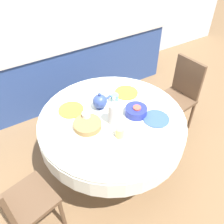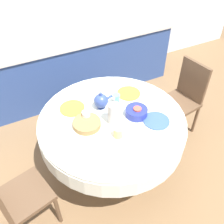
% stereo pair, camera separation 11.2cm
% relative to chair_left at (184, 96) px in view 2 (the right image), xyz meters
% --- Properties ---
extents(ground_plane, '(12.00, 12.00, 0.00)m').
position_rel_chair_left_xyz_m(ground_plane, '(-1.04, -0.15, -0.52)').
color(ground_plane, brown).
extents(kitchen_counter, '(3.24, 0.64, 0.88)m').
position_rel_chair_left_xyz_m(kitchen_counter, '(-1.04, 1.36, -0.07)').
color(kitchen_counter, '#2D4784').
rests_on(kitchen_counter, ground_plane).
extents(dining_table, '(1.42, 1.42, 0.72)m').
position_rel_chair_left_xyz_m(dining_table, '(-1.04, -0.15, 0.09)').
color(dining_table, tan).
rests_on(dining_table, ground_plane).
extents(chair_left, '(0.45, 0.45, 0.93)m').
position_rel_chair_left_xyz_m(chair_left, '(0.00, 0.00, 0.00)').
color(chair_left, brown).
rests_on(chair_left, ground_plane).
extents(chair_right, '(0.48, 0.48, 0.93)m').
position_rel_chair_left_xyz_m(chair_right, '(-2.07, -0.40, 0.00)').
color(chair_right, brown).
rests_on(chair_right, ground_plane).
extents(plate_near_left, '(0.25, 0.25, 0.01)m').
position_rel_chair_left_xyz_m(plate_near_left, '(-1.30, -0.48, 0.21)').
color(plate_near_left, white).
rests_on(plate_near_left, dining_table).
extents(cup_near_left, '(0.08, 0.08, 0.10)m').
position_rel_chair_left_xyz_m(cup_near_left, '(-1.11, -0.38, 0.25)').
color(cup_near_left, '#DBB766').
rests_on(cup_near_left, dining_table).
extents(plate_near_right, '(0.25, 0.25, 0.01)m').
position_rel_chair_left_xyz_m(plate_near_right, '(-0.69, -0.38, 0.21)').
color(plate_near_right, '#3856AD').
rests_on(plate_near_right, dining_table).
extents(cup_near_right, '(0.08, 0.08, 0.10)m').
position_rel_chair_left_xyz_m(cup_near_right, '(-0.82, -0.23, 0.25)').
color(cup_near_right, '#CC4C3D').
rests_on(cup_near_right, dining_table).
extents(plate_far_left, '(0.25, 0.25, 0.01)m').
position_rel_chair_left_xyz_m(plate_far_left, '(-1.33, 0.16, 0.21)').
color(plate_far_left, yellow).
rests_on(plate_far_left, dining_table).
extents(cup_far_left, '(0.08, 0.08, 0.10)m').
position_rel_chair_left_xyz_m(cup_far_left, '(-1.27, -0.05, 0.25)').
color(cup_far_left, white).
rests_on(cup_far_left, dining_table).
extents(plate_far_right, '(0.25, 0.25, 0.01)m').
position_rel_chair_left_xyz_m(plate_far_right, '(-0.71, 0.11, 0.21)').
color(plate_far_right, yellow).
rests_on(plate_far_right, dining_table).
extents(cup_far_right, '(0.08, 0.08, 0.10)m').
position_rel_chair_left_xyz_m(cup_far_right, '(-0.90, 0.05, 0.25)').
color(cup_far_right, '#5BA39E').
rests_on(cup_far_right, dining_table).
extents(coffee_carafe, '(0.10, 0.10, 0.30)m').
position_rel_chair_left_xyz_m(coffee_carafe, '(-1.06, -0.20, 0.34)').
color(coffee_carafe, '#B2B2B7').
rests_on(coffee_carafe, dining_table).
extents(teapot, '(0.20, 0.14, 0.19)m').
position_rel_chair_left_xyz_m(teapot, '(-1.07, 0.04, 0.29)').
color(teapot, '#33478E').
rests_on(teapot, dining_table).
extents(bread_basket, '(0.26, 0.26, 0.05)m').
position_rel_chair_left_xyz_m(bread_basket, '(-1.30, -0.13, 0.23)').
color(bread_basket, olive).
rests_on(bread_basket, dining_table).
extents(fruit_bowl, '(0.21, 0.21, 0.08)m').
position_rel_chair_left_xyz_m(fruit_bowl, '(-0.82, -0.22, 0.25)').
color(fruit_bowl, navy).
rests_on(fruit_bowl, dining_table).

